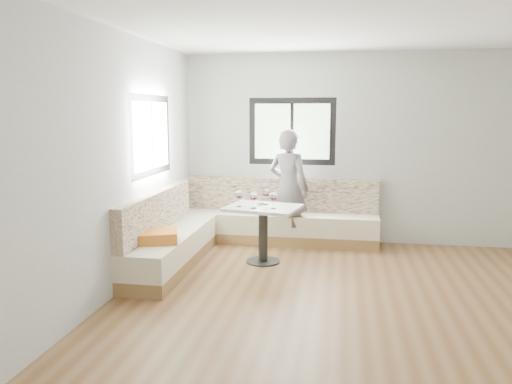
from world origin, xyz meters
TOP-DOWN VIEW (x-y plane):
  - room at (-0.08, 0.08)m, footprint 5.01×5.01m
  - banquette at (-1.59, 1.62)m, footprint 2.90×2.80m
  - table at (-1.13, 1.21)m, footprint 1.02×0.87m
  - person at (-0.90, 2.12)m, footprint 0.73×0.61m
  - olive_ramekin at (-1.19, 1.32)m, footprint 0.10×0.10m
  - wine_glass_a at (-1.43, 1.13)m, footprint 0.10×0.10m
  - wine_glass_b at (-1.23, 1.05)m, footprint 0.10×0.10m
  - wine_glass_c at (-0.98, 1.07)m, footprint 0.10×0.10m
  - wine_glass_d at (-1.12, 1.33)m, footprint 0.10×0.10m

SIDE VIEW (x-z plane):
  - banquette at x=-1.59m, z-range -0.14..0.81m
  - table at x=-1.13m, z-range 0.19..0.93m
  - olive_ramekin at x=-1.19m, z-range 0.74..0.78m
  - person at x=-0.90m, z-range 0.00..1.70m
  - wine_glass_a at x=-1.43m, z-range 0.79..1.01m
  - wine_glass_b at x=-1.23m, z-range 0.79..1.01m
  - wine_glass_c at x=-0.98m, z-range 0.79..1.01m
  - wine_glass_d at x=-1.12m, z-range 0.79..1.01m
  - room at x=-0.08m, z-range 0.01..2.82m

